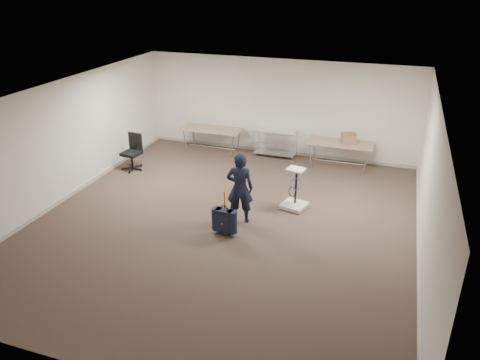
% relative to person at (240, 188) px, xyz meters
% --- Properties ---
extents(ground, '(9.00, 9.00, 0.00)m').
position_rel_person_xyz_m(ground, '(-0.30, -0.15, -0.79)').
color(ground, '#3F3026').
rests_on(ground, ground).
extents(room_shell, '(8.00, 9.00, 9.00)m').
position_rel_person_xyz_m(room_shell, '(-0.30, 1.23, -0.74)').
color(room_shell, silver).
rests_on(room_shell, ground).
extents(folding_table_left, '(1.80, 0.75, 0.73)m').
position_rel_person_xyz_m(folding_table_left, '(-2.20, 3.80, -0.11)').
color(folding_table_left, '#977A5C').
rests_on(folding_table_left, ground).
extents(folding_table_right, '(1.80, 0.75, 0.73)m').
position_rel_person_xyz_m(folding_table_right, '(1.60, 3.80, -0.11)').
color(folding_table_right, '#977A5C').
rests_on(folding_table_right, ground).
extents(wire_shelf, '(1.22, 0.47, 0.80)m').
position_rel_person_xyz_m(wire_shelf, '(-0.30, 4.05, -0.35)').
color(wire_shelf, silver).
rests_on(wire_shelf, ground).
extents(person, '(0.64, 0.49, 1.58)m').
position_rel_person_xyz_m(person, '(0.00, 0.00, 0.00)').
color(person, black).
rests_on(person, ground).
extents(suitcase, '(0.37, 0.23, 0.98)m').
position_rel_person_xyz_m(suitcase, '(-0.11, -0.67, -0.46)').
color(suitcase, '#161932').
rests_on(suitcase, ground).
extents(office_chair, '(0.60, 0.60, 0.99)m').
position_rel_person_xyz_m(office_chair, '(-3.75, 1.83, -0.49)').
color(office_chair, black).
rests_on(office_chair, ground).
extents(equipment_cart, '(0.64, 0.64, 0.98)m').
position_rel_person_xyz_m(equipment_cart, '(0.99, 0.98, -0.53)').
color(equipment_cart, beige).
rests_on(equipment_cart, ground).
extents(cardboard_box, '(0.44, 0.38, 0.28)m').
position_rel_person_xyz_m(cardboard_box, '(1.81, 3.81, 0.08)').
color(cardboard_box, '#986A46').
rests_on(cardboard_box, folding_table_right).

